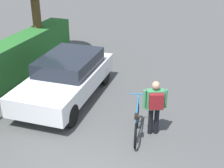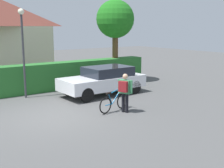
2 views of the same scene
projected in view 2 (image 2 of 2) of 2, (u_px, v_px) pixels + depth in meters
ground_plane at (56, 117)px, 11.14m from camera, size 60.00×60.00×0.00m
hedge_row at (16, 80)px, 14.70m from camera, size 15.73×0.90×1.46m
parked_car_near at (104, 80)px, 14.74m from camera, size 4.33×1.98×1.39m
bicycle at (114, 102)px, 11.88m from camera, size 1.66×0.56×0.99m
person_rider at (125, 89)px, 11.56m from camera, size 0.47×0.59×1.55m
street_lamp at (23, 41)px, 13.66m from camera, size 0.28×0.28×4.17m
tree_kerbside at (115, 20)px, 17.77m from camera, size 2.29×2.29×4.95m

